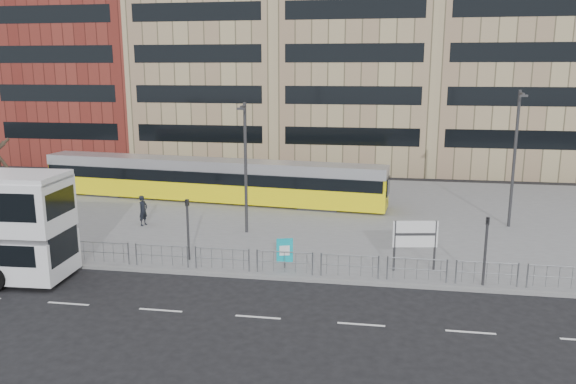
# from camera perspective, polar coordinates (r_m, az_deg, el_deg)

# --- Properties ---
(ground) EXTENTS (120.00, 120.00, 0.00)m
(ground) POSITION_cam_1_polar(r_m,az_deg,el_deg) (26.47, -5.49, -8.63)
(ground) COLOR black
(ground) RESTS_ON ground
(plaza) EXTENTS (64.00, 24.00, 0.15)m
(plaza) POSITION_cam_1_polar(r_m,az_deg,el_deg) (37.63, -0.89, -2.05)
(plaza) COLOR slate
(plaza) RESTS_ON ground
(kerb) EXTENTS (64.00, 0.25, 0.17)m
(kerb) POSITION_cam_1_polar(r_m,az_deg,el_deg) (26.49, -5.47, -8.44)
(kerb) COLOR gray
(kerb) RESTS_ON ground
(building_row) EXTENTS (70.40, 18.40, 31.20)m
(building_row) POSITION_cam_1_polar(r_m,az_deg,el_deg) (58.44, 4.60, 15.75)
(building_row) COLOR maroon
(building_row) RESTS_ON ground
(pedestrian_barrier) EXTENTS (32.07, 0.07, 1.10)m
(pedestrian_barrier) POSITION_cam_1_polar(r_m,az_deg,el_deg) (26.18, -0.99, -6.53)
(pedestrian_barrier) COLOR gray
(pedestrian_barrier) RESTS_ON plaza
(road_markings) EXTENTS (62.00, 0.12, 0.01)m
(road_markings) POSITION_cam_1_polar(r_m,az_deg,el_deg) (22.67, -5.59, -12.36)
(road_markings) COLOR white
(road_markings) RESTS_ON ground
(tram) EXTENTS (25.51, 5.00, 2.99)m
(tram) POSITION_cam_1_polar(r_m,az_deg,el_deg) (40.76, -8.01, 1.23)
(tram) COLOR #FFEC0D
(tram) RESTS_ON plaza
(station_sign) EXTENTS (2.09, 0.45, 2.43)m
(station_sign) POSITION_cam_1_polar(r_m,az_deg,el_deg) (26.90, 12.79, -4.42)
(station_sign) COLOR #2D2D30
(station_sign) RESTS_ON plaza
(ad_panel) EXTENTS (0.77, 0.26, 1.47)m
(ad_panel) POSITION_cam_1_polar(r_m,az_deg,el_deg) (26.83, -0.34, -6.00)
(ad_panel) COLOR #2D2D30
(ad_panel) RESTS_ON plaza
(pedestrian) EXTENTS (0.60, 0.76, 1.85)m
(pedestrian) POSITION_cam_1_polar(r_m,az_deg,el_deg) (35.14, -14.50, -1.83)
(pedestrian) COLOR black
(pedestrian) RESTS_ON plaza
(traffic_light_west) EXTENTS (0.20, 0.23, 3.10)m
(traffic_light_west) POSITION_cam_1_polar(r_m,az_deg,el_deg) (28.08, -10.16, -2.97)
(traffic_light_west) COLOR #2D2D30
(traffic_light_west) RESTS_ON plaza
(traffic_light_east) EXTENTS (0.20, 0.23, 3.10)m
(traffic_light_east) POSITION_cam_1_polar(r_m,az_deg,el_deg) (25.90, 19.47, -4.82)
(traffic_light_east) COLOR #2D2D30
(traffic_light_east) RESTS_ON plaza
(lamp_post_west) EXTENTS (0.45, 1.04, 7.51)m
(lamp_post_west) POSITION_cam_1_polar(r_m,az_deg,el_deg) (31.96, -4.36, 3.00)
(lamp_post_west) COLOR #2D2D30
(lamp_post_west) RESTS_ON plaza
(lamp_post_east) EXTENTS (0.45, 1.04, 8.14)m
(lamp_post_east) POSITION_cam_1_polar(r_m,az_deg,el_deg) (35.61, 22.06, 3.63)
(lamp_post_east) COLOR #2D2D30
(lamp_post_east) RESTS_ON plaza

